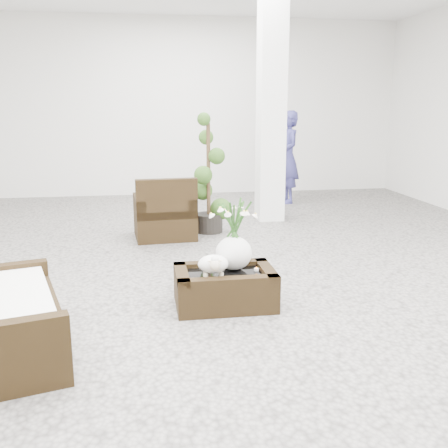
{
  "coord_description": "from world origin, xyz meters",
  "views": [
    {
      "loc": [
        -0.82,
        -5.25,
        1.82
      ],
      "look_at": [
        0.0,
        -0.1,
        0.62
      ],
      "focal_mm": 41.91,
      "sensor_mm": 36.0,
      "label": 1
    }
  ],
  "objects": [
    {
      "name": "ground",
      "position": [
        0.0,
        0.0,
        0.0
      ],
      "size": [
        11.0,
        11.0,
        0.0
      ],
      "primitive_type": "plane",
      "color": "gray",
      "rests_on": "ground"
    },
    {
      "name": "column",
      "position": [
        1.2,
        2.8,
        1.75
      ],
      "size": [
        0.4,
        0.4,
        3.5
      ],
      "primitive_type": "cube",
      "color": "white",
      "rests_on": "ground"
    },
    {
      "name": "coffee_table",
      "position": [
        -0.1,
        -0.76,
        0.16
      ],
      "size": [
        0.9,
        0.6,
        0.31
      ],
      "primitive_type": "cube",
      "color": "black",
      "rests_on": "ground"
    },
    {
      "name": "sheep_figurine",
      "position": [
        -0.22,
        -0.86,
        0.42
      ],
      "size": [
        0.28,
        0.23,
        0.21
      ],
      "primitive_type": "ellipsoid",
      "color": "white",
      "rests_on": "coffee_table"
    },
    {
      "name": "planter_narcissus",
      "position": [
        0.0,
        -0.66,
        0.71
      ],
      "size": [
        0.44,
        0.44,
        0.8
      ],
      "primitive_type": null,
      "color": "white",
      "rests_on": "coffee_table"
    },
    {
      "name": "tealight",
      "position": [
        0.2,
        -0.74,
        0.33
      ],
      "size": [
        0.04,
        0.04,
        0.03
      ],
      "primitive_type": "cylinder",
      "color": "white",
      "rests_on": "coffee_table"
    },
    {
      "name": "armchair",
      "position": [
        -0.52,
        1.9,
        0.43
      ],
      "size": [
        0.86,
        0.83,
        0.86
      ],
      "primitive_type": "cube",
      "rotation": [
        0.0,
        0.0,
        3.21
      ],
      "color": "black",
      "rests_on": "ground"
    },
    {
      "name": "loveseat",
      "position": [
        -1.81,
        -1.43,
        0.37
      ],
      "size": [
        1.02,
        1.53,
        0.75
      ],
      "primitive_type": "cube",
      "rotation": [
        0.0,
        0.0,
        1.84
      ],
      "color": "black",
      "rests_on": "ground"
    },
    {
      "name": "topiary",
      "position": [
        0.12,
        2.1,
        0.84
      ],
      "size": [
        0.45,
        0.45,
        1.67
      ],
      "primitive_type": null,
      "color": "#294917",
      "rests_on": "ground"
    },
    {
      "name": "shopper",
      "position": [
        1.88,
        4.19,
        0.85
      ],
      "size": [
        0.44,
        0.64,
        1.71
      ],
      "primitive_type": "imported",
      "rotation": [
        0.0,
        0.0,
        -1.52
      ],
      "color": "navy",
      "rests_on": "ground"
    }
  ]
}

